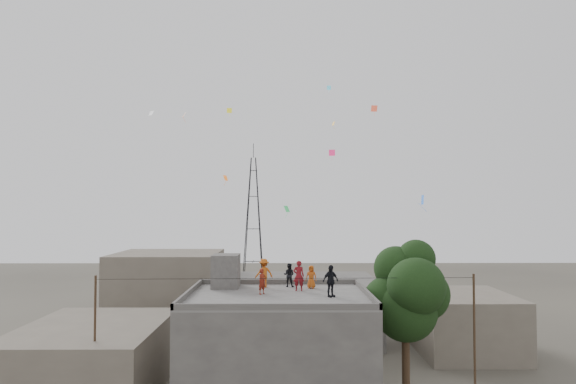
# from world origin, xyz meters

# --- Properties ---
(main_building) EXTENTS (10.00, 8.00, 6.10)m
(main_building) POSITION_xyz_m (0.00, 0.00, 3.05)
(main_building) COLOR #474543
(main_building) RESTS_ON ground
(parapet) EXTENTS (10.00, 8.00, 0.30)m
(parapet) POSITION_xyz_m (0.00, 0.00, 6.25)
(parapet) COLOR #474543
(parapet) RESTS_ON main_building
(stair_head_box) EXTENTS (1.60, 1.80, 2.00)m
(stair_head_box) POSITION_xyz_m (-3.20, 2.60, 7.10)
(stair_head_box) COLOR #474543
(stair_head_box) RESTS_ON main_building
(neighbor_west) EXTENTS (8.00, 10.00, 4.00)m
(neighbor_west) POSITION_xyz_m (-11.00, 2.00, 2.00)
(neighbor_west) COLOR #60574C
(neighbor_west) RESTS_ON ground
(neighbor_north) EXTENTS (12.00, 9.00, 5.00)m
(neighbor_north) POSITION_xyz_m (2.00, 14.00, 2.50)
(neighbor_north) COLOR #474543
(neighbor_north) RESTS_ON ground
(neighbor_northwest) EXTENTS (9.00, 8.00, 7.00)m
(neighbor_northwest) POSITION_xyz_m (-10.00, 16.00, 3.50)
(neighbor_northwest) COLOR #60574C
(neighbor_northwest) RESTS_ON ground
(neighbor_east) EXTENTS (7.00, 8.00, 4.40)m
(neighbor_east) POSITION_xyz_m (14.00, 10.00, 2.20)
(neighbor_east) COLOR #60574C
(neighbor_east) RESTS_ON ground
(tree) EXTENTS (4.90, 4.60, 9.10)m
(tree) POSITION_xyz_m (7.37, 0.60, 6.10)
(tree) COLOR black
(tree) RESTS_ON ground
(utility_line) EXTENTS (20.12, 0.62, 7.40)m
(utility_line) POSITION_xyz_m (0.50, -1.25, 3.83)
(utility_line) COLOR black
(utility_line) RESTS_ON ground
(transmission_tower) EXTENTS (2.97, 2.97, 20.01)m
(transmission_tower) POSITION_xyz_m (-4.00, 40.00, 9.07)
(transmission_tower) COLOR black
(transmission_tower) RESTS_ON ground
(person_red_adult) EXTENTS (0.64, 0.43, 1.76)m
(person_red_adult) POSITION_xyz_m (1.19, 1.33, 6.98)
(person_red_adult) COLOR maroon
(person_red_adult) RESTS_ON main_building
(person_orange_child) EXTENTS (0.75, 0.57, 1.37)m
(person_orange_child) POSITION_xyz_m (1.98, 2.30, 6.78)
(person_orange_child) COLOR #BC5215
(person_orange_child) RESTS_ON main_building
(person_dark_child) EXTENTS (0.81, 0.71, 1.42)m
(person_dark_child) POSITION_xyz_m (0.64, 2.88, 6.81)
(person_dark_child) COLOR black
(person_dark_child) RESTS_ON main_building
(person_dark_adult) EXTENTS (1.08, 0.89, 1.73)m
(person_dark_adult) POSITION_xyz_m (2.87, -0.59, 6.96)
(person_dark_adult) COLOR black
(person_dark_adult) RESTS_ON main_building
(person_orange_adult) EXTENTS (1.28, 1.01, 1.74)m
(person_orange_adult) POSITION_xyz_m (-0.89, 2.63, 6.97)
(person_orange_adult) COLOR #BF5615
(person_orange_adult) RESTS_ON main_building
(person_red_child) EXTENTS (0.60, 0.61, 1.42)m
(person_red_child) POSITION_xyz_m (-0.88, 0.31, 6.81)
(person_red_child) COLOR maroon
(person_red_child) RESTS_ON main_building
(kites) EXTENTS (19.32, 15.72, 11.82)m
(kites) POSITION_xyz_m (1.40, 8.42, 15.68)
(kites) COLOR orange
(kites) RESTS_ON ground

